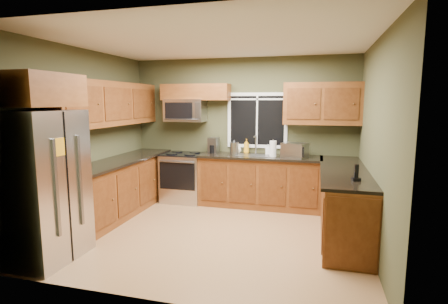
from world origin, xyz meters
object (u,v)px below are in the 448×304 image
at_px(microwave, 185,110).
at_px(paper_towel_roll, 273,149).
at_px(cordless_phone, 356,176).
at_px(soap_bottle_a, 246,146).
at_px(soap_bottle_b, 268,149).
at_px(soap_bottle_c, 237,148).
at_px(range, 184,177).
at_px(coffee_maker, 213,146).
at_px(toaster_oven, 295,150).
at_px(refrigerator, 43,187).
at_px(kettle, 234,148).

height_order(microwave, paper_towel_roll, microwave).
bearing_deg(cordless_phone, soap_bottle_a, 132.65).
height_order(soap_bottle_b, soap_bottle_c, soap_bottle_b).
distance_m(range, soap_bottle_a, 1.34).
height_order(range, coffee_maker, coffee_maker).
xyz_separation_m(toaster_oven, paper_towel_roll, (-0.37, -0.02, 0.01)).
relative_size(range, coffee_maker, 3.25).
bearing_deg(range, soap_bottle_b, 7.19).
distance_m(coffee_maker, soap_bottle_c, 0.45).
relative_size(toaster_oven, soap_bottle_a, 1.82).
distance_m(toaster_oven, soap_bottle_c, 1.09).
distance_m(soap_bottle_b, soap_bottle_c, 0.57).
bearing_deg(soap_bottle_c, cordless_phone, -44.24).
relative_size(microwave, soap_bottle_c, 4.28).
height_order(paper_towel_roll, soap_bottle_b, paper_towel_roll).
relative_size(paper_towel_roll, soap_bottle_c, 1.72).
height_order(refrigerator, kettle, refrigerator).
distance_m(toaster_oven, paper_towel_roll, 0.37).
bearing_deg(microwave, paper_towel_roll, -6.19).
distance_m(range, cordless_phone, 3.40).
bearing_deg(microwave, cordless_phone, -31.72).
bearing_deg(soap_bottle_b, soap_bottle_a, 175.65).
xyz_separation_m(refrigerator, microwave, (0.69, 2.91, 0.83)).
bearing_deg(refrigerator, microwave, 76.66).
xyz_separation_m(kettle, soap_bottle_b, (0.58, 0.24, -0.04)).
bearing_deg(soap_bottle_c, kettle, -91.65).
height_order(microwave, cordless_phone, microwave).
distance_m(coffee_maker, soap_bottle_b, 1.02).
bearing_deg(paper_towel_roll, soap_bottle_b, 116.06).
bearing_deg(paper_towel_roll, cordless_phone, -53.05).
height_order(range, paper_towel_roll, paper_towel_roll).
relative_size(microwave, toaster_oven, 1.56).
distance_m(refrigerator, soap_bottle_b, 3.74).
distance_m(paper_towel_roll, soap_bottle_c, 0.74).
height_order(soap_bottle_a, soap_bottle_c, soap_bottle_a).
height_order(toaster_oven, soap_bottle_c, toaster_oven).
height_order(refrigerator, soap_bottle_c, refrigerator).
relative_size(range, paper_towel_roll, 3.06).
xyz_separation_m(refrigerator, toaster_oven, (2.76, 2.74, 0.17)).
height_order(toaster_oven, soap_bottle_b, toaster_oven).
height_order(soap_bottle_a, cordless_phone, soap_bottle_a).
height_order(range, soap_bottle_a, soap_bottle_a).
bearing_deg(paper_towel_roll, range, 178.37).
height_order(microwave, soap_bottle_c, microwave).
distance_m(refrigerator, paper_towel_roll, 3.63).
height_order(range, kettle, kettle).
relative_size(refrigerator, range, 1.92).
distance_m(paper_towel_roll, soap_bottle_a, 0.60).
bearing_deg(microwave, soap_bottle_c, 3.28).
xyz_separation_m(refrigerator, soap_bottle_a, (1.86, 3.00, 0.17)).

